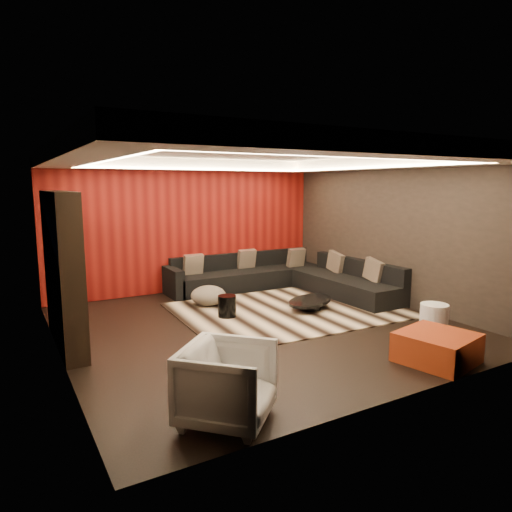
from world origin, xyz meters
TOP-DOWN VIEW (x-y plane):
  - floor at (0.00, 0.00)m, footprint 6.00×6.00m
  - ceiling at (0.00, 0.00)m, footprint 6.00×6.00m
  - wall_back at (0.00, 3.01)m, footprint 6.00×0.02m
  - wall_left at (-3.01, 0.00)m, footprint 0.02×6.00m
  - wall_right at (3.01, 0.00)m, footprint 0.02×6.00m
  - red_feature_wall at (0.00, 2.97)m, footprint 5.98×0.05m
  - soffit_back at (0.00, 2.70)m, footprint 6.00×0.60m
  - soffit_front at (0.00, -2.70)m, footprint 6.00×0.60m
  - soffit_left at (-2.70, 0.00)m, footprint 0.60×4.80m
  - soffit_right at (2.70, 0.00)m, footprint 0.60×4.80m
  - cove_back at (0.00, 2.36)m, footprint 4.80×0.08m
  - cove_front at (0.00, -2.36)m, footprint 4.80×0.08m
  - cove_left at (-2.36, 0.00)m, footprint 0.08×4.80m
  - cove_right at (2.36, 0.00)m, footprint 0.08×4.80m
  - tv_surround at (-2.85, 0.60)m, footprint 0.30×2.00m
  - tv_screen at (-2.69, 0.60)m, footprint 0.04×1.30m
  - tv_shelf at (-2.69, 0.60)m, footprint 0.04×1.60m
  - rug at (0.95, 0.50)m, footprint 4.11×3.15m
  - coffee_table at (1.29, 0.32)m, footprint 1.44×1.44m
  - drum_stool at (-0.25, 0.65)m, footprint 0.40×0.40m
  - striped_pouf at (-0.21, 1.52)m, footprint 0.86×0.86m
  - white_side_table at (2.01, -1.82)m, footprint 0.47×0.47m
  - orange_ottoman at (1.23, -2.50)m, footprint 1.03×1.03m
  - armchair at (-1.80, -2.50)m, footprint 1.18×1.18m
  - sectional_sofa at (1.73, 1.86)m, footprint 3.65×3.50m
  - throw_pillows at (1.82, 1.87)m, footprint 3.10×2.83m

SIDE VIEW (x-z plane):
  - floor at x=0.00m, z-range -0.02..0.00m
  - rug at x=0.95m, z-range 0.00..0.02m
  - coffee_table at x=1.29m, z-range 0.02..0.20m
  - orange_ottoman at x=1.23m, z-range 0.00..0.38m
  - striped_pouf at x=-0.21m, z-range 0.02..0.39m
  - drum_stool at x=-0.25m, z-range 0.02..0.39m
  - white_side_table at x=2.01m, z-range 0.00..0.51m
  - sectional_sofa at x=1.73m, z-range -0.11..0.64m
  - armchair at x=-1.80m, z-range 0.00..0.77m
  - throw_pillows at x=1.82m, z-range 0.37..0.87m
  - tv_shelf at x=-2.69m, z-range 0.68..0.72m
  - tv_surround at x=-2.85m, z-range 0.00..2.20m
  - wall_back at x=0.00m, z-range 0.00..2.80m
  - wall_left at x=-3.01m, z-range 0.00..2.80m
  - wall_right at x=3.01m, z-range 0.00..2.80m
  - red_feature_wall at x=0.00m, z-range 0.01..2.79m
  - tv_screen at x=-2.69m, z-range 1.05..1.85m
  - cove_back at x=0.00m, z-range 2.58..2.62m
  - cove_front at x=0.00m, z-range 2.58..2.62m
  - cove_left at x=-2.36m, z-range 2.58..2.62m
  - cove_right at x=2.36m, z-range 2.58..2.62m
  - soffit_back at x=0.00m, z-range 2.58..2.80m
  - soffit_front at x=0.00m, z-range 2.58..2.80m
  - soffit_left at x=-2.70m, z-range 2.58..2.80m
  - soffit_right at x=2.70m, z-range 2.58..2.80m
  - ceiling at x=0.00m, z-range 2.80..2.82m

